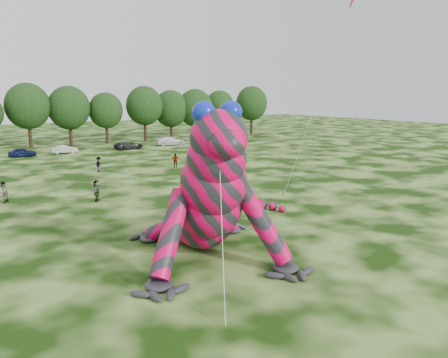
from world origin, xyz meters
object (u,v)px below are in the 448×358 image
tree_11 (69,116)px  car_5 (65,149)px  car_4 (22,152)px  tree_12 (106,118)px  tree_15 (195,113)px  tree_17 (252,110)px  spectator_5 (97,191)px  tree_16 (220,113)px  spectator_2 (99,164)px  spectator_1 (3,192)px  inflatable_gecko (197,174)px  tree_13 (145,114)px  flying_kite (347,16)px  tree_14 (171,114)px  spectator_3 (175,161)px  car_7 (170,141)px  car_6 (129,145)px  tree_10 (28,116)px

tree_11 → car_5: size_ratio=2.66×
tree_11 → car_4: (-9.57, -9.69, -4.40)m
tree_12 → tree_15: (18.46, 0.03, 0.33)m
tree_17 → spectator_5: (-47.73, -39.37, -4.25)m
tree_15 → tree_16: tree_15 is taller
tree_15 → spectator_2: (-29.38, -26.93, -3.96)m
tree_12 → spectator_1: size_ratio=5.05×
inflatable_gecko → tree_13: 57.82m
inflatable_gecko → flying_kite: (14.66, 1.85, 10.32)m
tree_14 → flying_kite: bearing=-103.9°
tree_16 → spectator_2: tree_16 is taller
tree_16 → flying_kite: bearing=-115.0°
car_5 → spectator_3: bearing=-151.3°
inflatable_gecko → spectator_1: bearing=130.9°
inflatable_gecko → spectator_1: 19.68m
car_4 → spectator_3: (13.44, -20.25, 0.21)m
flying_kite → tree_11: bearing=97.0°
tree_16 → spectator_5: tree_16 is taller
tree_12 → car_7: (7.87, -9.01, -3.74)m
car_6 → car_7: size_ratio=0.89×
tree_15 → tree_16: 7.16m
tree_14 → spectator_2: tree_14 is taller
inflatable_gecko → tree_15: 63.48m
car_6 → tree_15: bearing=-66.1°
inflatable_gecko → tree_16: size_ratio=1.83×
tree_13 → spectator_3: 30.68m
tree_14 → spectator_5: 50.86m
tree_11 → tree_12: (6.23, -0.46, -0.55)m
tree_15 → tree_13: bearing=-176.7°
tree_10 → spectator_2: bearing=-86.5°
tree_12 → car_4: 18.70m
inflatable_gecko → tree_15: bearing=75.7°
tree_10 → spectator_3: tree_10 is taller
tree_17 → tree_10: bearing=177.5°
tree_12 → tree_17: 31.96m
spectator_3 → spectator_1: 21.17m
flying_kite → tree_13: flying_kite is taller
car_7 → tree_15: bearing=-39.0°
car_7 → tree_10: bearing=74.8°
tree_11 → spectator_3: 30.49m
flying_kite → tree_12: bearing=90.3°
inflatable_gecko → car_6: (14.30, 44.32, -3.66)m
tree_11 → tree_17: bearing=-2.3°
tree_15 → spectator_2: 40.05m
flying_kite → car_5: flying_kite is taller
inflatable_gecko → spectator_2: size_ratio=10.06×
tree_10 → tree_14: 26.07m
car_5 → tree_10: bearing=24.2°
car_4 → tree_13: bearing=-63.6°
tree_11 → car_4: tree_11 is taller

